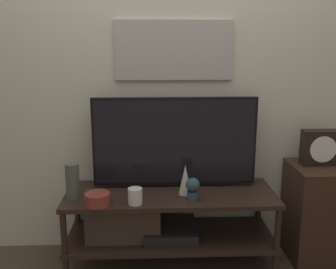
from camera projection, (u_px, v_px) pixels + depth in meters
name	position (u px, v px, depth m)	size (l,w,h in m)	color
wall_back	(168.00, 66.00, 2.77)	(6.40, 0.08, 2.70)	beige
media_console	(153.00, 219.00, 2.70)	(1.42, 0.51, 0.53)	black
television	(175.00, 142.00, 2.70)	(1.13, 0.05, 0.64)	black
vase_wide_bowl	(98.00, 199.00, 2.45)	(0.16, 0.16, 0.08)	brown
vase_tall_ceramic	(73.00, 181.00, 2.55)	(0.09, 0.09, 0.23)	#4C5647
vase_slim_bronze	(185.00, 180.00, 2.62)	(0.09, 0.09, 0.20)	beige
candle_jar	(135.00, 196.00, 2.47)	(0.09, 0.09, 0.10)	silver
decorative_bust	(193.00, 188.00, 2.52)	(0.09, 0.09, 0.15)	#2D4251
side_table	(316.00, 212.00, 2.79)	(0.38, 0.43, 0.69)	#382319
mantel_clock	(320.00, 147.00, 2.73)	(0.26, 0.11, 0.25)	black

